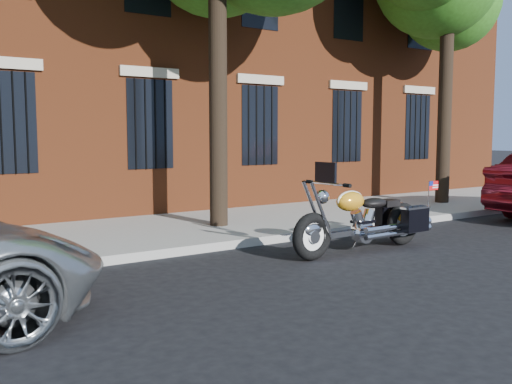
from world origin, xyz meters
TOP-DOWN VIEW (x-y plane):
  - ground at (0.00, 0.00)m, footprint 120.00×120.00m
  - curb at (0.00, 1.38)m, footprint 40.00×0.16m
  - sidewalk at (0.00, 3.26)m, footprint 40.00×3.60m
  - motorcycle at (1.60, -0.14)m, footprint 3.05×0.89m

SIDE VIEW (x-z plane):
  - ground at x=0.00m, z-range 0.00..0.00m
  - curb at x=0.00m, z-range 0.00..0.15m
  - sidewalk at x=0.00m, z-range 0.00..0.15m
  - motorcycle at x=1.60m, z-range -0.25..1.29m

